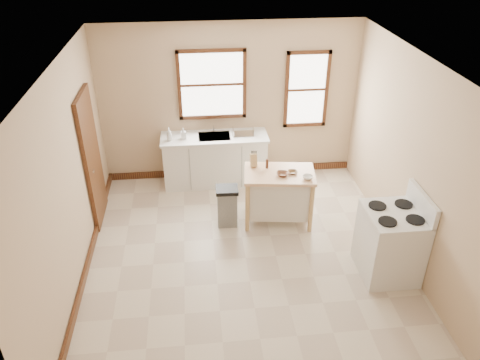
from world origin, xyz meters
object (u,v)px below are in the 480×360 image
object	(u,v)px
dish_rack	(243,132)
knife_block	(253,161)
trash_bin	(227,206)
soap_bottle_a	(169,134)
bowl_b	(293,172)
bowl_c	(308,177)
kitchen_island	(278,197)
pepper_grinder	(267,164)
gas_stove	(391,235)
soap_bottle_b	(184,134)
bowl_a	(283,174)

from	to	relation	value
dish_rack	knife_block	xyz separation A→B (m)	(0.04, -1.08, 0.01)
knife_block	trash_bin	bearing A→B (deg)	-152.77
soap_bottle_a	bowl_b	size ratio (longest dim) A/B	1.62
bowl_c	kitchen_island	bearing A→B (deg)	149.12
soap_bottle_a	pepper_grinder	distance (m)	1.85
bowl_c	gas_stove	xyz separation A→B (m)	(0.88, -1.14, -0.28)
pepper_grinder	knife_block	bearing A→B (deg)	158.81
soap_bottle_b	bowl_b	xyz separation A→B (m)	(1.64, -1.30, -0.12)
bowl_b	gas_stove	size ratio (longest dim) A/B	0.12
pepper_grinder	trash_bin	xyz separation A→B (m)	(-0.64, -0.19, -0.62)
soap_bottle_a	trash_bin	bearing A→B (deg)	-47.23
knife_block	gas_stove	world-z (taller)	gas_stove
dish_rack	gas_stove	size ratio (longest dim) A/B	0.30
bowl_a	gas_stove	distance (m)	1.80
soap_bottle_a	knife_block	size ratio (longest dim) A/B	1.17
pepper_grinder	dish_rack	bearing A→B (deg)	101.66
dish_rack	gas_stove	distance (m)	3.19
gas_stove	kitchen_island	bearing A→B (deg)	132.77
knife_block	gas_stove	bearing A→B (deg)	-48.22
bowl_b	bowl_c	distance (m)	0.27
soap_bottle_a	bowl_c	size ratio (longest dim) A/B	1.51
dish_rack	kitchen_island	bearing A→B (deg)	-76.71
kitchen_island	bowl_a	xyz separation A→B (m)	(0.03, -0.09, 0.46)
soap_bottle_b	bowl_c	xyz separation A→B (m)	(1.83, -1.49, -0.12)
soap_bottle_a	dish_rack	world-z (taller)	soap_bottle_a
soap_bottle_a	knife_block	distance (m)	1.64
bowl_b	pepper_grinder	bearing A→B (deg)	150.90
pepper_grinder	bowl_b	bearing A→B (deg)	-29.10
dish_rack	gas_stove	xyz separation A→B (m)	(1.67, -2.69, -0.35)
soap_bottle_a	gas_stove	bearing A→B (deg)	-33.72
bowl_b	trash_bin	distance (m)	1.15
kitchen_island	trash_bin	distance (m)	0.82
pepper_grinder	soap_bottle_a	bearing A→B (deg)	145.27
knife_block	bowl_b	distance (m)	0.64
soap_bottle_a	trash_bin	size ratio (longest dim) A/B	0.35
dish_rack	bowl_b	world-z (taller)	dish_rack
dish_rack	bowl_c	size ratio (longest dim) A/B	2.43
pepper_grinder	bowl_b	distance (m)	0.42
soap_bottle_a	kitchen_island	size ratio (longest dim) A/B	0.22
dish_rack	pepper_grinder	size ratio (longest dim) A/B	2.51
kitchen_island	knife_block	size ratio (longest dim) A/B	5.34
soap_bottle_b	dish_rack	bearing A→B (deg)	1.11
pepper_grinder	bowl_c	size ratio (longest dim) A/B	0.97
bowl_c	gas_stove	distance (m)	1.47
bowl_b	gas_stove	xyz separation A→B (m)	(1.07, -1.33, -0.27)
kitchen_island	bowl_c	distance (m)	0.64
pepper_grinder	trash_bin	bearing A→B (deg)	-163.88
soap_bottle_a	knife_block	world-z (taller)	soap_bottle_a
pepper_grinder	trash_bin	world-z (taller)	pepper_grinder
kitchen_island	pepper_grinder	world-z (taller)	pepper_grinder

